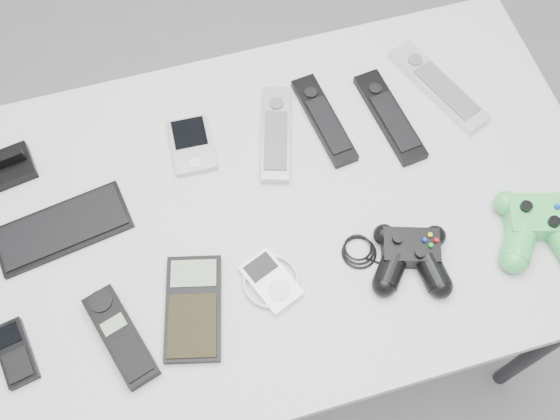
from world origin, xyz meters
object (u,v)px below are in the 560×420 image
object	(u,v)px
remote_silver_a	(276,133)
remote_black_a	(324,119)
desk	(292,218)
pda_keyboard	(63,228)
controller_black	(411,255)
controller_green	(541,225)
mobile_phone	(15,353)
cordless_handset	(121,336)
mp3_player	(271,281)
pda	(192,145)
calculator	(193,308)
remote_black_b	(390,116)
remote_silver_b	(438,86)

from	to	relation	value
remote_silver_a	remote_black_a	bearing A→B (deg)	20.08
desk	remote_silver_a	size ratio (longest dim) A/B	5.44
remote_black_a	pda_keyboard	bearing A→B (deg)	-177.36
controller_black	controller_green	xyz separation A→B (m)	(0.24, -0.01, 0.00)
pda_keyboard	mobile_phone	bearing A→B (deg)	-126.36
remote_silver_a	controller_black	distance (m)	0.35
remote_black_a	cordless_handset	world-z (taller)	cordless_handset
remote_black_a	mp3_player	bearing A→B (deg)	-130.15
pda	remote_black_a	size ratio (longest dim) A/B	0.57
remote_black_a	controller_green	bearing A→B (deg)	-55.10
pda_keyboard	mobile_phone	size ratio (longest dim) A/B	2.15
pda_keyboard	controller_black	world-z (taller)	controller_black
calculator	mobile_phone	bearing A→B (deg)	-167.14
cordless_handset	desk	bearing A→B (deg)	8.14
remote_silver_a	calculator	size ratio (longest dim) A/B	1.14
pda_keyboard	mp3_player	distance (m)	0.38
pda	calculator	size ratio (longest dim) A/B	0.65
controller_black	remote_black_a	bearing A→B (deg)	117.90
desk	controller_green	distance (m)	0.45
mobile_phone	cordless_handset	distance (m)	0.17
remote_black_a	controller_black	size ratio (longest dim) A/B	0.90
mp3_player	controller_black	size ratio (longest dim) A/B	0.45
remote_black_b	controller_green	xyz separation A→B (m)	(0.17, -0.30, 0.02)
pda_keyboard	remote_silver_b	xyz separation A→B (m)	(0.76, 0.10, 0.00)
pda_keyboard	remote_silver_b	distance (m)	0.76
calculator	controller_black	bearing A→B (deg)	11.52
calculator	controller_black	size ratio (longest dim) A/B	0.79
remote_black_a	calculator	xyz separation A→B (m)	(-0.32, -0.30, -0.00)
desk	mobile_phone	world-z (taller)	mobile_phone
desk	controller_black	bearing A→B (deg)	-44.98
desk	remote_black_b	xyz separation A→B (m)	(0.23, 0.12, 0.08)
remote_silver_a	remote_black_a	distance (m)	0.10
remote_silver_b	calculator	world-z (taller)	remote_silver_b
pda_keyboard	remote_black_a	bearing A→B (deg)	0.63
remote_black_a	controller_green	xyz separation A→B (m)	(0.29, -0.32, 0.02)
desk	mp3_player	distance (m)	0.18
pda_keyboard	remote_silver_b	world-z (taller)	remote_silver_b
remote_black_a	remote_black_b	size ratio (longest dim) A/B	0.97
pda	mp3_player	world-z (taller)	same
remote_black_a	mp3_player	size ratio (longest dim) A/B	1.99
remote_silver_a	remote_silver_b	distance (m)	0.34
pda	remote_silver_a	world-z (taller)	remote_silver_a
remote_black_b	remote_silver_b	world-z (taller)	remote_silver_b
mp3_player	remote_black_b	bearing A→B (deg)	18.03
remote_black_b	calculator	world-z (taller)	remote_black_b
desk	pda_keyboard	xyz separation A→B (m)	(-0.41, 0.06, 0.07)
mp3_player	pda	bearing A→B (deg)	81.23
pda	controller_black	xyz separation A→B (m)	(0.31, -0.33, 0.01)
desk	controller_black	size ratio (longest dim) A/B	4.88
pda_keyboard	pda	world-z (taller)	pda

